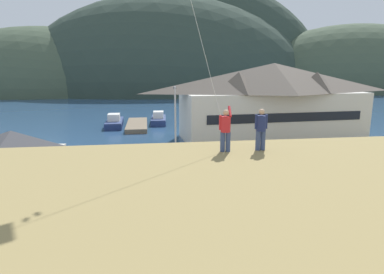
{
  "coord_description": "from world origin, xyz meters",
  "views": [
    {
      "loc": [
        -3.53,
        -18.94,
        9.09
      ],
      "look_at": [
        0.37,
        9.0,
        3.18
      ],
      "focal_mm": 30.04,
      "sensor_mm": 36.0,
      "label": 1
    }
  ],
  "objects": [
    {
      "name": "parked_car_corner_spot",
      "position": [
        -3.05,
        -0.26,
        1.06
      ],
      "size": [
        4.29,
        2.24,
        1.82
      ],
      "color": "#9EA3A8",
      "rests_on": "parking_lot_pad"
    },
    {
      "name": "parked_car_front_row_silver",
      "position": [
        14.8,
        7.03,
        1.06
      ],
      "size": [
        4.35,
        2.37,
        1.82
      ],
      "color": "#B28923",
      "rests_on": "parking_lot_pad"
    },
    {
      "name": "far_hill_east_peak",
      "position": [
        5.69,
        115.49,
        0.0
      ],
      "size": [
        119.76,
        66.96,
        76.34
      ],
      "primitive_type": "ellipsoid",
      "color": "#2D3D33",
      "rests_on": "ground"
    },
    {
      "name": "parked_car_mid_row_far",
      "position": [
        12.18,
        1.41,
        1.06
      ],
      "size": [
        4.28,
        2.21,
        1.82
      ],
      "color": "#B28923",
      "rests_on": "parking_lot_pad"
    },
    {
      "name": "moored_boat_outer_mooring",
      "position": [
        -1.68,
        36.21,
        0.72
      ],
      "size": [
        2.89,
        7.83,
        2.16
      ],
      "color": "navy",
      "rests_on": "ground"
    },
    {
      "name": "far_hill_far_shoulder",
      "position": [
        87.94,
        111.99,
        0.0
      ],
      "size": [
        109.26,
        51.67,
        56.41
      ],
      "primitive_type": "ellipsoid",
      "color": "#42513D",
      "rests_on": "ground"
    },
    {
      "name": "ground_plane",
      "position": [
        0.0,
        0.0,
        0.0
      ],
      "size": [
        600.0,
        600.0,
        0.0
      ],
      "primitive_type": "plane",
      "color": "#66604C"
    },
    {
      "name": "parked_car_lone_by_shed",
      "position": [
        -6.93,
        6.43,
        1.06
      ],
      "size": [
        4.31,
        2.27,
        1.82
      ],
      "color": "black",
      "rests_on": "parking_lot_pad"
    },
    {
      "name": "parked_car_back_row_right",
      "position": [
        -7.63,
        0.21,
        1.06
      ],
      "size": [
        4.24,
        2.12,
        1.82
      ],
      "color": "silver",
      "rests_on": "parking_lot_pad"
    },
    {
      "name": "parking_light_pole",
      "position": [
        -0.99,
        10.55,
        4.38
      ],
      "size": [
        0.24,
        0.78,
        7.47
      ],
      "color": "#ADADB2",
      "rests_on": "parking_lot_pad"
    },
    {
      "name": "moored_boat_wharfside",
      "position": [
        -8.93,
        34.08,
        0.72
      ],
      "size": [
        2.84,
        8.26,
        2.16
      ],
      "color": "navy",
      "rests_on": "ground"
    },
    {
      "name": "person_companion",
      "position": [
        1.13,
        -6.33,
        6.72
      ],
      "size": [
        0.55,
        0.4,
        1.74
      ],
      "color": "#384770",
      "rests_on": "grassy_hill_foreground"
    },
    {
      "name": "parked_car_mid_row_near",
      "position": [
        5.78,
        0.98,
        1.06
      ],
      "size": [
        4.23,
        2.11,
        1.82
      ],
      "color": "#9EA3A8",
      "rests_on": "parking_lot_pad"
    },
    {
      "name": "parking_lot_pad",
      "position": [
        0.0,
        5.0,
        0.05
      ],
      "size": [
        40.0,
        20.0,
        0.1
      ],
      "primitive_type": "cube",
      "color": "slate",
      "rests_on": "ground"
    },
    {
      "name": "harbor_lodge",
      "position": [
        13.01,
        21.85,
        5.28
      ],
      "size": [
        25.87,
        10.98,
        9.96
      ],
      "color": "beige",
      "rests_on": "ground"
    },
    {
      "name": "far_hill_center_saddle",
      "position": [
        18.56,
        121.01,
        0.0
      ],
      "size": [
        116.3,
        49.21,
        91.84
      ],
      "primitive_type": "ellipsoid",
      "color": "#2D3D33",
      "rests_on": "ground"
    },
    {
      "name": "far_hill_west_ridge",
      "position": [
        -41.88,
        113.08,
        0.0
      ],
      "size": [
        91.14,
        52.45,
        50.01
      ],
      "primitive_type": "ellipsoid",
      "color": "#42513D",
      "rests_on": "ground"
    },
    {
      "name": "person_kite_flyer",
      "position": [
        -0.39,
        -6.35,
        6.73
      ],
      "size": [
        0.56,
        0.64,
        1.86
      ],
      "color": "#384770",
      "rests_on": "grassy_hill_foreground"
    },
    {
      "name": "storage_shed_near_lot",
      "position": [
        -13.44,
        5.56,
        2.47
      ],
      "size": [
        7.12,
        5.19,
        4.77
      ],
      "color": "beige",
      "rests_on": "ground"
    },
    {
      "name": "wharf_dock",
      "position": [
        -5.26,
        33.02,
        0.35
      ],
      "size": [
        3.2,
        11.86,
        0.7
      ],
      "color": "#70604C",
      "rests_on": "ground"
    },
    {
      "name": "bay_water",
      "position": [
        0.0,
        60.0,
        0.01
      ],
      "size": [
        360.0,
        84.0,
        0.03
      ],
      "primitive_type": "cube",
      "color": "navy",
      "rests_on": "ground"
    },
    {
      "name": "parked_car_mid_row_center",
      "position": [
        1.17,
        6.48,
        1.06
      ],
      "size": [
        4.31,
        2.28,
        1.82
      ],
      "color": "#B28923",
      "rests_on": "parking_lot_pad"
    }
  ]
}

